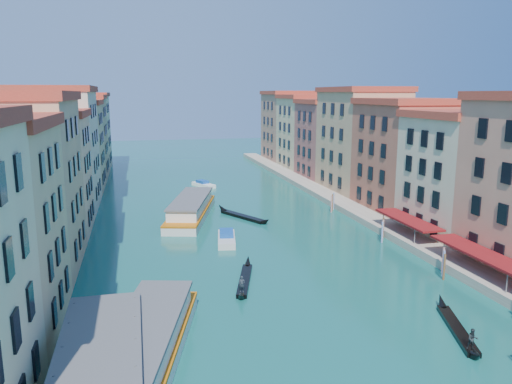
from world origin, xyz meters
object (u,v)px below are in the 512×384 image
(vaporetto_near, at_px, (145,347))
(vaporetto_far, at_px, (191,208))
(gondola_fore, at_px, (245,279))
(vaporetto_stop, at_px, (101,373))
(gondola_right, at_px, (458,328))

(vaporetto_near, distance_m, vaporetto_far, 44.89)
(vaporetto_near, bearing_deg, gondola_fore, 68.10)
(vaporetto_stop, height_order, gondola_right, vaporetto_stop)
(vaporetto_stop, xyz_separation_m, vaporetto_far, (11.10, 47.03, 0.04))
(vaporetto_stop, height_order, gondola_fore, vaporetto_stop)
(vaporetto_near, bearing_deg, vaporetto_far, 94.01)
(vaporetto_near, distance_m, gondola_right, 25.63)
(vaporetto_stop, bearing_deg, vaporetto_near, 45.15)
(gondola_fore, relative_size, gondola_right, 1.03)
(vaporetto_near, distance_m, gondola_fore, 17.94)
(gondola_fore, xyz_separation_m, gondola_right, (14.96, -15.36, 0.05))
(gondola_fore, bearing_deg, vaporetto_far, 111.16)
(vaporetto_near, relative_size, gondola_right, 1.97)
(vaporetto_far, bearing_deg, gondola_right, -53.46)
(vaporetto_stop, xyz_separation_m, vaporetto_near, (2.88, 2.90, -0.01))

